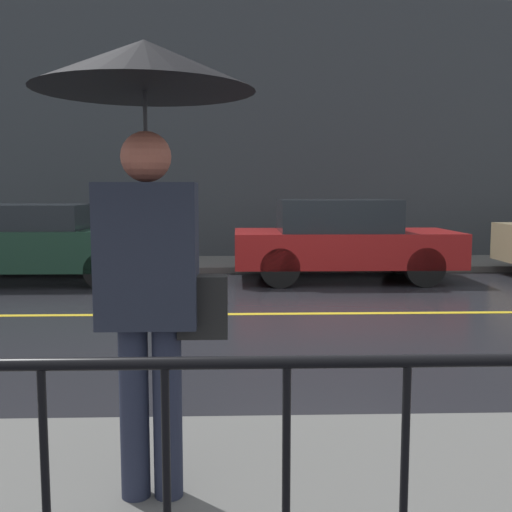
# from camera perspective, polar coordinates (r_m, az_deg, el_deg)

# --- Properties ---
(ground_plane) EXTENTS (80.00, 80.00, 0.00)m
(ground_plane) POSITION_cam_1_polar(r_m,az_deg,el_deg) (7.98, 5.19, -5.50)
(ground_plane) COLOR black
(sidewalk_far) EXTENTS (28.00, 2.09, 0.12)m
(sidewalk_far) POSITION_cam_1_polar(r_m,az_deg,el_deg) (12.81, 2.51, -0.74)
(sidewalk_far) COLOR #60605E
(sidewalk_far) RESTS_ON ground_plane
(lane_marking) EXTENTS (25.20, 0.12, 0.01)m
(lane_marking) POSITION_cam_1_polar(r_m,az_deg,el_deg) (7.98, 5.19, -5.47)
(lane_marking) COLOR gold
(lane_marking) RESTS_ON ground_plane
(building_storefront) EXTENTS (28.00, 0.30, 5.86)m
(building_storefront) POSITION_cam_1_polar(r_m,az_deg,el_deg) (13.97, 2.19, 11.64)
(building_storefront) COLOR #383D42
(building_storefront) RESTS_ON ground_plane
(pedestrian) EXTENTS (1.03, 1.03, 2.19)m
(pedestrian) POSITION_cam_1_polar(r_m,az_deg,el_deg) (2.87, -10.34, 9.84)
(pedestrian) COLOR #23283D
(pedestrian) RESTS_ON sidewalk_near
(car_dark_green) EXTENTS (4.70, 1.86, 1.38)m
(car_dark_green) POSITION_cam_1_polar(r_m,az_deg,el_deg) (11.38, -20.93, 1.28)
(car_dark_green) COLOR #193828
(car_dark_green) RESTS_ON ground_plane
(car_red) EXTENTS (3.96, 1.81, 1.46)m
(car_red) POSITION_cam_1_polar(r_m,az_deg,el_deg) (10.92, 8.18, 1.59)
(car_red) COLOR maroon
(car_red) RESTS_ON ground_plane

